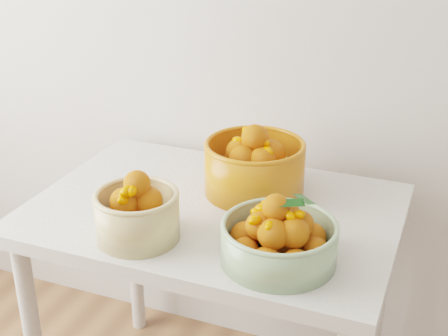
{
  "coord_description": "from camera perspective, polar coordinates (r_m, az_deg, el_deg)",
  "views": [
    {
      "loc": [
        0.2,
        0.2,
        1.56
      ],
      "look_at": [
        -0.32,
        1.5,
        0.92
      ],
      "focal_mm": 50.0,
      "sensor_mm": 36.0,
      "label": 1
    }
  ],
  "objects": [
    {
      "name": "table",
      "position": [
        1.77,
        -0.91,
        -6.31
      ],
      "size": [
        1.0,
        0.7,
        0.75
      ],
      "color": "silver",
      "rests_on": "ground"
    },
    {
      "name": "bowl_cream",
      "position": [
        1.56,
        -7.95,
        -4.13
      ],
      "size": [
        0.22,
        0.22,
        0.18
      ],
      "rotation": [
        0.0,
        0.0,
        -0.05
      ],
      "color": "#D5BA7E",
      "rests_on": "table"
    },
    {
      "name": "bowl_green",
      "position": [
        1.46,
        5.01,
        -6.42
      ],
      "size": [
        0.34,
        0.34,
        0.18
      ],
      "rotation": [
        0.0,
        0.0,
        0.26
      ],
      "color": "#94B788",
      "rests_on": "table"
    },
    {
      "name": "bowl_orange",
      "position": [
        1.77,
        2.78,
        0.19
      ],
      "size": [
        0.37,
        0.37,
        0.21
      ],
      "rotation": [
        0.0,
        0.0,
        0.37
      ],
      "color": "#D16414",
      "rests_on": "table"
    }
  ]
}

